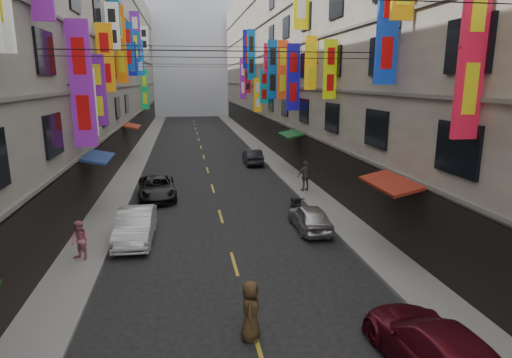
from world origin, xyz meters
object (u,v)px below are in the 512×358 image
object	(u,v)px
car_left_mid	(136,226)
car_right_near	(438,351)
car_right_far	(253,157)
pedestrian_crossing	(251,311)
car_left_far	(157,188)
car_right_mid	(310,217)
scooter_far_right	(296,207)
pedestrian_rfar	(306,176)
pedestrian_lfar	(80,241)

from	to	relation	value
car_left_mid	car_right_near	xyz separation A→B (m)	(8.00, -10.41, -0.00)
car_right_far	pedestrian_crossing	distance (m)	25.09
car_left_far	car_right_mid	distance (m)	10.19
car_left_mid	car_left_far	distance (m)	7.04
pedestrian_crossing	car_left_mid	bearing A→B (deg)	38.98
car_right_near	pedestrian_crossing	distance (m)	4.74
car_right_far	scooter_far_right	bearing A→B (deg)	90.70
car_right_near	car_right_mid	size ratio (longest dim) A/B	1.33
car_right_far	pedestrian_crossing	size ratio (longest dim) A/B	2.27
car_left_far	car_right_mid	world-z (taller)	car_left_far
car_right_near	pedestrian_rfar	distance (m)	17.33
pedestrian_rfar	car_right_far	bearing A→B (deg)	-91.59
car_right_near	car_right_mid	xyz separation A→B (m)	(-0.01, 10.49, -0.08)
car_left_far	pedestrian_crossing	xyz separation A→B (m)	(3.33, -15.14, 0.20)
car_left_far	car_right_far	bearing A→B (deg)	47.62
pedestrian_rfar	pedestrian_lfar	bearing A→B (deg)	25.31
scooter_far_right	car_right_mid	world-z (taller)	car_right_mid
pedestrian_lfar	pedestrian_rfar	bearing A→B (deg)	72.64
car_left_far	car_right_near	size ratio (longest dim) A/B	0.96
pedestrian_lfar	car_left_far	bearing A→B (deg)	110.39
pedestrian_lfar	pedestrian_rfar	size ratio (longest dim) A/B	0.82
car_right_mid	pedestrian_crossing	size ratio (longest dim) A/B	2.14
scooter_far_right	car_right_near	xyz separation A→B (m)	(0.06, -12.78, 0.26)
car_right_far	pedestrian_crossing	bearing A→B (deg)	81.30
scooter_far_right	car_right_near	size ratio (longest dim) A/B	0.37
car_right_near	pedestrian_rfar	xyz separation A→B (m)	(1.72, 17.24, 0.37)
car_left_mid	pedestrian_lfar	bearing A→B (deg)	-131.70
car_left_mid	pedestrian_crossing	xyz separation A→B (m)	(3.86, -8.12, 0.14)
scooter_far_right	car_right_far	size ratio (longest dim) A/B	0.47
car_right_near	car_right_far	size ratio (longest dim) A/B	1.26
car_left_mid	pedestrian_lfar	world-z (taller)	pedestrian_lfar
car_right_mid	car_right_far	xyz separation A→B (m)	(-0.08, 16.56, 0.01)
pedestrian_rfar	car_right_near	bearing A→B (deg)	72.30
car_left_far	pedestrian_crossing	world-z (taller)	pedestrian_crossing
car_left_mid	car_right_far	distance (m)	18.43
car_right_far	pedestrian_lfar	xyz separation A→B (m)	(-9.79, -18.65, 0.27)
car_right_mid	pedestrian_rfar	world-z (taller)	pedestrian_rfar
scooter_far_right	car_left_mid	bearing A→B (deg)	14.73
car_right_near	car_right_mid	distance (m)	10.49
car_left_mid	car_left_far	world-z (taller)	car_left_mid
car_right_near	pedestrian_rfar	bearing A→B (deg)	-98.34
car_right_far	car_left_far	bearing A→B (deg)	53.08
car_left_mid	car_left_far	xyz separation A→B (m)	(0.53, 7.02, -0.06)
pedestrian_rfar	pedestrian_crossing	world-z (taller)	pedestrian_rfar
car_right_mid	scooter_far_right	bearing A→B (deg)	-88.16
scooter_far_right	car_left_far	size ratio (longest dim) A/B	0.39
car_left_far	car_right_mid	xyz separation A→B (m)	(7.46, -6.94, -0.03)
pedestrian_rfar	scooter_far_right	bearing A→B (deg)	56.25
car_right_mid	pedestrian_rfar	bearing A→B (deg)	-103.83
scooter_far_right	car_left_mid	size ratio (longest dim) A/B	0.42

